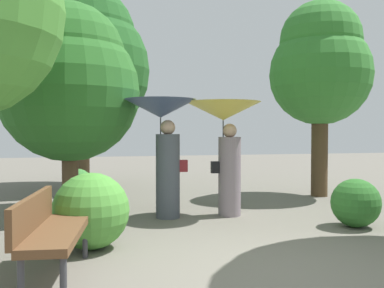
{
  "coord_description": "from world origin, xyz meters",
  "views": [
    {
      "loc": [
        -1.74,
        -4.04,
        1.46
      ],
      "look_at": [
        0.0,
        3.41,
        1.22
      ],
      "focal_mm": 39.54,
      "sensor_mm": 36.0,
      "label": 1
    }
  ],
  "objects_px": {
    "tree_near_right": "(320,65)",
    "tree_far_back": "(69,81)",
    "person_right": "(225,130)",
    "park_bench": "(49,228)",
    "person_left": "(163,132)",
    "tree_near_left": "(81,60)"
  },
  "relations": [
    {
      "from": "tree_near_right",
      "to": "tree_far_back",
      "type": "bearing_deg",
      "value": -173.41
    },
    {
      "from": "person_right",
      "to": "park_bench",
      "type": "height_order",
      "value": "person_right"
    },
    {
      "from": "person_right",
      "to": "park_bench",
      "type": "bearing_deg",
      "value": 136.14
    },
    {
      "from": "person_right",
      "to": "person_left",
      "type": "bearing_deg",
      "value": 88.42
    },
    {
      "from": "tree_near_left",
      "to": "park_bench",
      "type": "bearing_deg",
      "value": -91.04
    },
    {
      "from": "person_left",
      "to": "tree_near_right",
      "type": "bearing_deg",
      "value": -66.13
    },
    {
      "from": "person_left",
      "to": "tree_near_left",
      "type": "bearing_deg",
      "value": 20.43
    },
    {
      "from": "person_left",
      "to": "person_right",
      "type": "height_order",
      "value": "person_left"
    },
    {
      "from": "person_right",
      "to": "tree_near_left",
      "type": "xyz_separation_m",
      "value": [
        -2.49,
        4.28,
        1.78
      ]
    },
    {
      "from": "person_right",
      "to": "tree_far_back",
      "type": "distance_m",
      "value": 2.92
    },
    {
      "from": "tree_near_left",
      "to": "tree_far_back",
      "type": "xyz_separation_m",
      "value": [
        -0.11,
        -3.3,
        -0.91
      ]
    },
    {
      "from": "park_bench",
      "to": "tree_near_left",
      "type": "relative_size",
      "value": 0.3
    },
    {
      "from": "person_right",
      "to": "tree_near_right",
      "type": "relative_size",
      "value": 0.45
    },
    {
      "from": "tree_near_right",
      "to": "tree_far_back",
      "type": "height_order",
      "value": "tree_near_right"
    },
    {
      "from": "person_right",
      "to": "park_bench",
      "type": "distance_m",
      "value": 3.8
    },
    {
      "from": "park_bench",
      "to": "tree_near_left",
      "type": "height_order",
      "value": "tree_near_left"
    },
    {
      "from": "park_bench",
      "to": "tree_near_right",
      "type": "xyz_separation_m",
      "value": [
        5.33,
        4.17,
        2.41
      ]
    },
    {
      "from": "park_bench",
      "to": "person_left",
      "type": "bearing_deg",
      "value": -24.25
    },
    {
      "from": "person_left",
      "to": "tree_near_left",
      "type": "xyz_separation_m",
      "value": [
        -1.44,
        4.22,
        1.82
      ]
    },
    {
      "from": "park_bench",
      "to": "tree_near_left",
      "type": "xyz_separation_m",
      "value": [
        0.12,
        6.86,
        2.75
      ]
    },
    {
      "from": "tree_near_right",
      "to": "tree_far_back",
      "type": "relative_size",
      "value": 1.15
    },
    {
      "from": "person_right",
      "to": "tree_near_right",
      "type": "bearing_deg",
      "value": -57.81
    }
  ]
}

